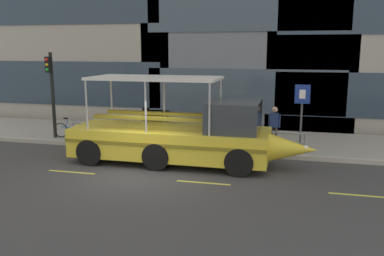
{
  "coord_description": "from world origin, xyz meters",
  "views": [
    {
      "loc": [
        5.17,
        -13.07,
        4.32
      ],
      "look_at": [
        1.38,
        1.95,
        1.3
      ],
      "focal_mm": 38.3,
      "sensor_mm": 36.0,
      "label": 1
    }
  ],
  "objects_px": {
    "parking_sign": "(302,106)",
    "leaned_bicycle": "(71,130)",
    "pedestrian_near_bow": "(274,123)",
    "duck_tour_boat": "(184,136)",
    "pedestrian_mid_left": "(212,124)",
    "traffic_light_pole": "(51,87)"
  },
  "relations": [
    {
      "from": "parking_sign",
      "to": "leaned_bicycle",
      "type": "height_order",
      "value": "parking_sign"
    },
    {
      "from": "parking_sign",
      "to": "pedestrian_near_bow",
      "type": "bearing_deg",
      "value": 159.03
    },
    {
      "from": "duck_tour_boat",
      "to": "pedestrian_near_bow",
      "type": "relative_size",
      "value": 5.39
    },
    {
      "from": "leaned_bicycle",
      "to": "pedestrian_near_bow",
      "type": "xyz_separation_m",
      "value": [
        9.34,
        0.5,
        0.67
      ]
    },
    {
      "from": "pedestrian_mid_left",
      "to": "parking_sign",
      "type": "bearing_deg",
      "value": -3.43
    },
    {
      "from": "parking_sign",
      "to": "pedestrian_near_bow",
      "type": "distance_m",
      "value": 1.41
    },
    {
      "from": "leaned_bicycle",
      "to": "duck_tour_boat",
      "type": "distance_m",
      "value": 6.55
    },
    {
      "from": "parking_sign",
      "to": "pedestrian_mid_left",
      "type": "relative_size",
      "value": 1.77
    },
    {
      "from": "pedestrian_near_bow",
      "to": "parking_sign",
      "type": "bearing_deg",
      "value": -20.97
    },
    {
      "from": "traffic_light_pole",
      "to": "duck_tour_boat",
      "type": "distance_m",
      "value": 7.41
    },
    {
      "from": "pedestrian_near_bow",
      "to": "pedestrian_mid_left",
      "type": "height_order",
      "value": "pedestrian_near_bow"
    },
    {
      "from": "duck_tour_boat",
      "to": "traffic_light_pole",
      "type": "bearing_deg",
      "value": 162.71
    },
    {
      "from": "traffic_light_pole",
      "to": "pedestrian_mid_left",
      "type": "height_order",
      "value": "traffic_light_pole"
    },
    {
      "from": "parking_sign",
      "to": "leaned_bicycle",
      "type": "xyz_separation_m",
      "value": [
        -10.42,
        -0.08,
        -1.47
      ]
    },
    {
      "from": "traffic_light_pole",
      "to": "duck_tour_boat",
      "type": "xyz_separation_m",
      "value": [
        6.92,
        -2.15,
        -1.54
      ]
    },
    {
      "from": "leaned_bicycle",
      "to": "parking_sign",
      "type": "bearing_deg",
      "value": 0.47
    },
    {
      "from": "leaned_bicycle",
      "to": "pedestrian_mid_left",
      "type": "distance_m",
      "value": 6.72
    },
    {
      "from": "traffic_light_pole",
      "to": "pedestrian_near_bow",
      "type": "height_order",
      "value": "traffic_light_pole"
    },
    {
      "from": "leaned_bicycle",
      "to": "duck_tour_boat",
      "type": "xyz_separation_m",
      "value": [
        6.13,
        -2.27,
        0.5
      ]
    },
    {
      "from": "parking_sign",
      "to": "leaned_bicycle",
      "type": "relative_size",
      "value": 1.56
    },
    {
      "from": "pedestrian_near_bow",
      "to": "duck_tour_boat",
      "type": "bearing_deg",
      "value": -139.27
    },
    {
      "from": "leaned_bicycle",
      "to": "pedestrian_near_bow",
      "type": "distance_m",
      "value": 9.38
    }
  ]
}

